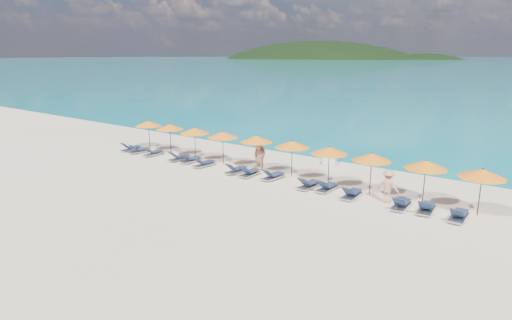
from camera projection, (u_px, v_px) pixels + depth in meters
The scene contains 32 objects.
ground at pixel (223, 192), 23.13m from camera, with size 1400.00×1400.00×0.00m, color beige.
headland_main at pixel (314, 85), 625.70m from camera, with size 374.00×242.00×126.50m.
headland_small at pixel (424, 87), 552.50m from camera, with size 162.00×126.00×85.50m.
jetski at pixel (331, 157), 29.51m from camera, with size 1.58×2.41×0.80m.
beachgoer_a at pixel (259, 158), 27.21m from camera, with size 0.60×0.39×1.64m, color tan.
beachgoer_b at pixel (260, 154), 27.70m from camera, with size 0.91×0.53×1.88m, color tan.
beachgoer_c at pixel (388, 186), 21.29m from camera, with size 1.11×0.52×1.73m, color tan.
umbrella_0 at pixel (148, 123), 33.16m from camera, with size 2.10×2.10×2.28m.
umbrella_1 at pixel (170, 127), 31.61m from camera, with size 2.10×2.10×2.28m.
umbrella_2 at pixel (195, 131), 30.03m from camera, with size 2.10×2.10×2.28m.
umbrella_3 at pixel (223, 135), 28.55m from camera, with size 2.10×2.10×2.28m.
umbrella_4 at pixel (257, 139), 27.12m from camera, with size 2.10×2.10×2.28m.
umbrella_5 at pixel (292, 144), 25.54m from camera, with size 2.10×2.10×2.28m.
umbrella_6 at pixel (329, 151), 23.91m from camera, with size 2.10×2.10×2.28m.
umbrella_7 at pixel (372, 157), 22.37m from camera, with size 2.10×2.10×2.28m.
umbrella_8 at pixel (426, 165), 20.85m from camera, with size 2.10×2.10×2.28m.
umbrella_9 at pixel (483, 174), 19.31m from camera, with size 2.10×2.10×2.28m.
lounger_0 at pixel (131, 148), 32.84m from camera, with size 0.66×1.72×0.66m.
lounger_1 at pixel (140, 150), 32.13m from camera, with size 0.77×1.75×0.66m.
lounger_2 at pixel (153, 153), 31.32m from camera, with size 0.67×1.72×0.66m.
lounger_3 at pixel (179, 157), 29.86m from camera, with size 0.70×1.73×0.66m.
lounger_4 at pixel (191, 159), 29.33m from camera, with size 0.62×1.70×0.66m.
lounger_5 at pixel (204, 163), 28.24m from camera, with size 0.72×1.73×0.66m.
lounger_6 at pixel (236, 170), 26.72m from camera, with size 0.67×1.72×0.66m.
lounger_7 at pixel (250, 172), 26.08m from camera, with size 0.73×1.74×0.66m.
lounger_8 at pixel (273, 176), 25.38m from camera, with size 0.76×1.75×0.66m.
lounger_9 at pixel (309, 184), 23.70m from camera, with size 0.71×1.73×0.66m.
lounger_10 at pixel (327, 187), 23.25m from camera, with size 0.62×1.70×0.66m.
lounger_11 at pixel (352, 194), 22.12m from camera, with size 0.73×1.74×0.66m.
lounger_12 at pixel (401, 204), 20.61m from camera, with size 0.72×1.73×0.66m.
lounger_13 at pixel (426, 208), 20.11m from camera, with size 0.78×1.75×0.66m.
lounger_14 at pixel (459, 215), 19.18m from camera, with size 0.66×1.72×0.66m.
Camera 1 is at (14.75, -16.45, 7.29)m, focal length 30.00 mm.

